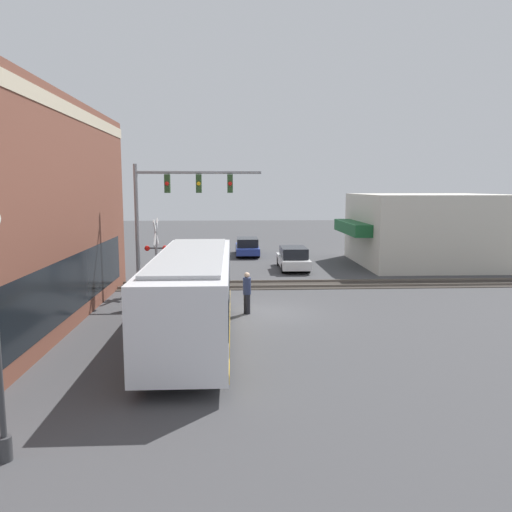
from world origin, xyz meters
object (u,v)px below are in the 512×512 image
parked_car_white (293,259)px  pedestrian_near_bus (247,293)px  parked_car_blue (247,247)px  pedestrian_at_crossing (176,273)px  city_bus (193,292)px  crossing_signal (156,248)px

parked_car_white → pedestrian_near_bus: (-11.44, 3.39, 0.23)m
parked_car_blue → pedestrian_at_crossing: size_ratio=2.59×
city_bus → pedestrian_at_crossing: (8.71, 1.58, -0.79)m
parked_car_blue → parked_car_white: bearing=-157.9°
city_bus → pedestrian_near_bus: size_ratio=5.96×
pedestrian_near_bus → pedestrian_at_crossing: 6.20m
parked_car_white → pedestrian_at_crossing: bearing=132.4°
pedestrian_at_crossing → parked_car_blue: bearing=-17.4°
city_bus → parked_car_white: size_ratio=2.31×
parked_car_white → parked_car_blue: 7.46m
city_bus → parked_car_blue: (22.01, -2.60, -1.07)m
pedestrian_near_bus → parked_car_white: bearing=-16.5°
city_bus → pedestrian_near_bus: 4.24m
crossing_signal → pedestrian_at_crossing: crossing_signal is taller
city_bus → parked_car_white: bearing=-19.7°
pedestrian_at_crossing → crossing_signal: bearing=118.3°
parked_car_blue → pedestrian_near_bus: 18.37m
pedestrian_near_bus → pedestrian_at_crossing: (5.06, 3.58, 0.02)m
pedestrian_at_crossing → city_bus: bearing=-169.7°
pedestrian_near_bus → crossing_signal: bearing=44.3°
crossing_signal → parked_car_white: 10.57m
pedestrian_near_bus → pedestrian_at_crossing: bearing=35.3°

